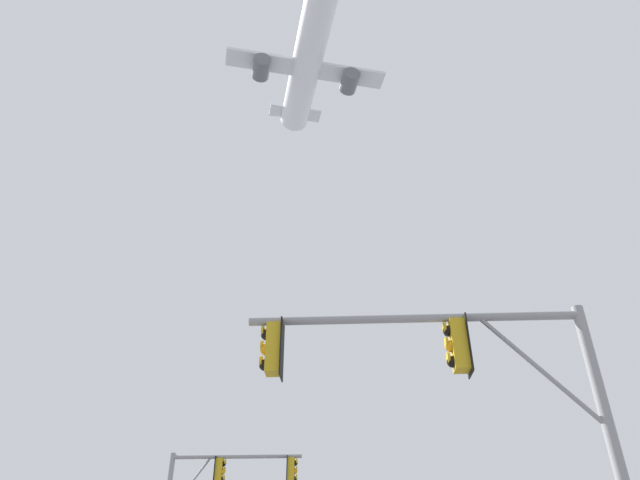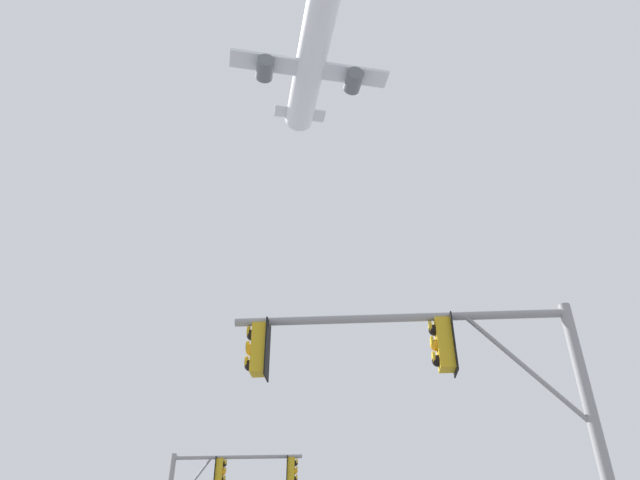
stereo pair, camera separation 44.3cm
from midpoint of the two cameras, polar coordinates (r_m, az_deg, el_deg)
name	(u,v)px [view 1 (the left image)]	position (r m, az deg, el deg)	size (l,w,h in m)	color
signal_pole_near	(471,390)	(9.97, 13.57, -14.40)	(5.92, 0.59, 5.95)	gray
airplane	(307,62)	(64.26, -1.50, 17.32)	(17.27, 22.36, 6.10)	white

